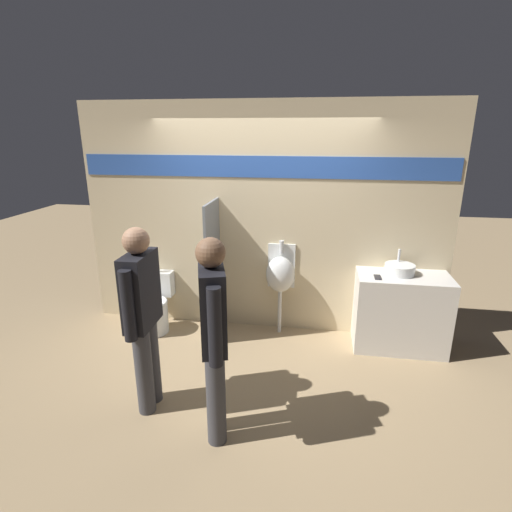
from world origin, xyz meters
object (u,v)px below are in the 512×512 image
(sink_basin, at_px, (400,269))
(toilet, at_px, (153,308))
(person_with_lanyard, at_px, (143,313))
(urinal_near_counter, at_px, (280,274))
(person_in_vest, at_px, (213,333))
(cell_phone, at_px, (378,277))

(sink_basin, height_order, toilet, sink_basin)
(person_with_lanyard, bearing_deg, toilet, 20.58)
(urinal_near_counter, bearing_deg, person_in_vest, -100.19)
(toilet, relative_size, person_with_lanyard, 0.51)
(sink_basin, relative_size, person_with_lanyard, 0.20)
(sink_basin, xyz_separation_m, urinal_near_counter, (-1.32, 0.09, -0.17))
(toilet, distance_m, person_in_vest, 2.12)
(cell_phone, xyz_separation_m, person_with_lanyard, (-2.07, -1.31, 0.04))
(person_with_lanyard, bearing_deg, sink_basin, -58.49)
(cell_phone, xyz_separation_m, toilet, (-2.61, 0.06, -0.59))
(person_in_vest, bearing_deg, urinal_near_counter, -27.80)
(toilet, xyz_separation_m, person_with_lanyard, (0.54, -1.37, 0.63))
(urinal_near_counter, distance_m, person_in_vest, 1.84)
(person_in_vest, relative_size, person_with_lanyard, 1.01)
(person_in_vest, bearing_deg, toilet, 19.26)
(toilet, bearing_deg, sink_basin, 2.04)
(sink_basin, bearing_deg, cell_phone, -147.34)
(urinal_near_counter, relative_size, toilet, 1.36)
(sink_basin, xyz_separation_m, person_with_lanyard, (-2.32, -1.47, -0.01))
(person_in_vest, xyz_separation_m, person_with_lanyard, (-0.68, 0.25, -0.01))
(toilet, bearing_deg, person_in_vest, -53.13)
(sink_basin, bearing_deg, urinal_near_counter, 176.20)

